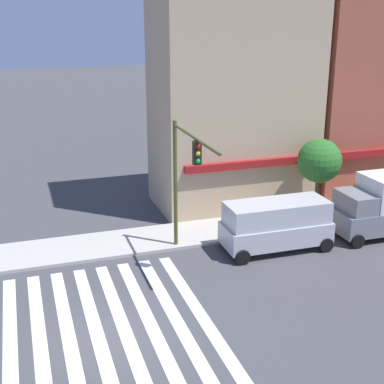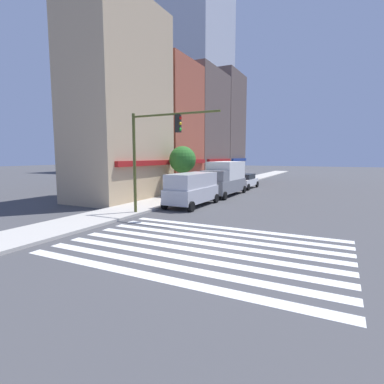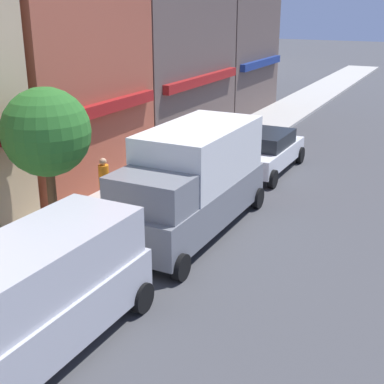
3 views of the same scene
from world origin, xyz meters
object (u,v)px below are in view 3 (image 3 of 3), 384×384
Objects in this scene: box_truck_grey at (192,179)px; pedestrian_orange_vest at (104,185)px; street_tree at (46,133)px; pedestrian_green_top at (222,139)px; sedan_white at (266,151)px; van_silver at (35,293)px.

pedestrian_orange_vest is (-0.26, 2.88, -0.51)m from box_truck_grey.
street_tree is (-2.70, 2.80, 1.64)m from box_truck_grey.
box_truck_grey is at bearing 177.95° from pedestrian_green_top.
box_truck_grey is at bearing -179.30° from sedan_white.
pedestrian_orange_vest is at bearing 25.58° from van_silver.
pedestrian_green_top is (13.17, 1.97, -0.21)m from van_silver.
sedan_white is at bearing 0.42° from box_truck_grey.
street_tree reaches higher than pedestrian_orange_vest.
box_truck_grey is 3.51× the size of pedestrian_orange_vest.
sedan_white is at bearing 0.75° from van_silver.
street_tree is (-9.23, 2.80, 2.38)m from sedan_white.
van_silver is 13.03m from sedan_white.
box_truck_grey is 1.47× the size of street_tree.
pedestrian_orange_vest is at bearing 1.94° from street_tree.
street_tree is (-2.44, -0.08, 2.15)m from pedestrian_orange_vest.
box_truck_grey reaches higher than pedestrian_green_top.
sedan_white is 1.04× the size of street_tree.
van_silver is at bearing -179.58° from box_truck_grey.
street_tree reaches higher than box_truck_grey.
sedan_white is 2.50× the size of pedestrian_orange_vest.
box_truck_grey is 6.57m from sedan_white.
box_truck_grey reaches higher than pedestrian_orange_vest.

